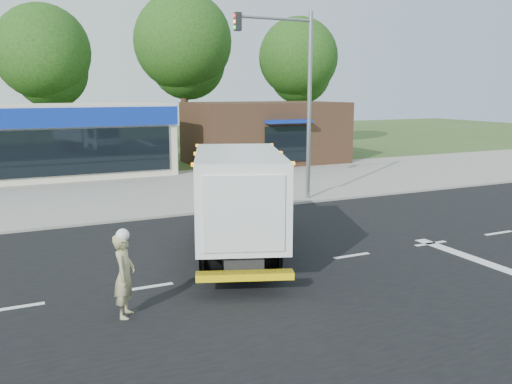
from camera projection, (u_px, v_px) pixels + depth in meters
ground at (352, 256)px, 15.80m from camera, size 120.00×120.00×0.00m
road_asphalt at (352, 256)px, 15.80m from camera, size 60.00×14.00×0.02m
sidewalk at (240, 202)px, 23.08m from camera, size 60.00×2.40×0.12m
parking_apron at (195, 183)px, 28.25m from camera, size 60.00×9.00×0.02m
lane_markings at (420, 263)px, 15.16m from camera, size 55.20×7.00×0.01m
ems_box_truck at (237, 194)px, 15.63m from camera, size 4.49×7.38×3.13m
emergency_worker at (124, 274)px, 11.42m from camera, size 0.68×0.79×1.94m
retail_strip_mall at (1, 142)px, 29.38m from camera, size 18.00×6.20×4.00m
brown_storefront at (265, 132)px, 36.13m from camera, size 10.00×6.70×4.00m
traffic_signal_pole at (296, 87)px, 22.64m from camera, size 3.51×0.25×8.00m
background_trees at (118, 54)px, 39.12m from camera, size 36.77×7.39×12.10m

